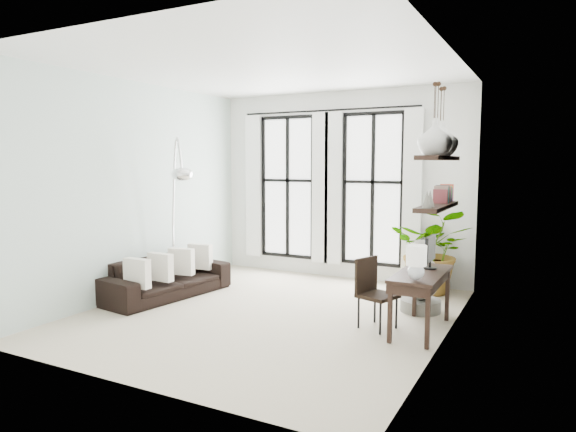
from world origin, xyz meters
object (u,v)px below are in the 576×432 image
Objects in this scene: desk at (420,276)px; buddha at (421,282)px; arc_lamp at (177,182)px; plant at (434,250)px; sofa at (166,277)px; desk_chair at (373,288)px.

desk is 0.96m from buddha.
arc_lamp reaches higher than buddha.
sofa is at bearing -149.69° from plant.
desk is 1.43× the size of desk_chair.
sofa is at bearing -164.55° from buddha.
desk is at bearing 22.43° from desk_chair.
plant is 1.37× the size of buddha.
desk reaches higher than desk_chair.
desk_chair is at bearing -80.86° from sofa.
plant is 4.01m from arc_lamp.
sofa is 3.19m from desk_chair.
sofa is 1.44m from arc_lamp.
sofa is at bearing -123.25° from arc_lamp.
arc_lamp reaches higher than plant.
arc_lamp is 2.45× the size of buddha.
sofa is 3.69m from buddha.
sofa is 0.84× the size of arc_lamp.
buddha is (0.06, -1.06, -0.26)m from plant.
desk_chair is 0.36× the size of arc_lamp.
sofa is 4.07m from plant.
arc_lamp is at bearing -24.94° from sofa.
plant reaches higher than buddha.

